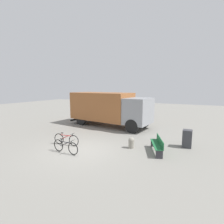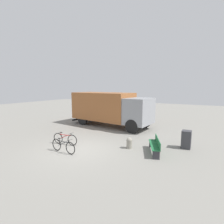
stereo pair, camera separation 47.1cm
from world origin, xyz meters
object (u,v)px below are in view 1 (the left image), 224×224
(delivery_truck, at_px, (109,107))
(park_bench, at_px, (158,144))
(utility_box, at_px, (187,139))
(bicycle_middle, at_px, (65,146))
(bollard_near_bench, at_px, (131,142))
(bicycle_near, at_px, (66,139))

(delivery_truck, distance_m, park_bench, 7.12)
(park_bench, distance_m, utility_box, 2.06)
(park_bench, relative_size, utility_box, 1.84)
(park_bench, distance_m, bicycle_middle, 4.91)
(bicycle_middle, distance_m, bollard_near_bench, 3.65)
(delivery_truck, distance_m, bollard_near_bench, 6.12)
(bicycle_near, relative_size, bollard_near_bench, 2.71)
(bicycle_middle, xyz_separation_m, bollard_near_bench, (2.84, 2.29, -0.02))
(bollard_near_bench, bearing_deg, bicycle_middle, -141.07)
(delivery_truck, xyz_separation_m, bollard_near_bench, (3.88, -4.54, -1.34))
(bicycle_middle, distance_m, utility_box, 6.87)
(delivery_truck, bearing_deg, bicycle_near, -81.66)
(park_bench, height_order, utility_box, utility_box)
(park_bench, xyz_separation_m, bicycle_near, (-5.17, -1.31, -0.10))
(park_bench, bearing_deg, bicycle_middle, 96.19)
(delivery_truck, distance_m, bicycle_near, 5.97)
(utility_box, bearing_deg, bicycle_near, -156.22)
(bicycle_near, xyz_separation_m, bollard_near_bench, (3.69, 1.28, -0.02))
(park_bench, bearing_deg, bicycle_near, 82.21)
(bicycle_near, bearing_deg, delivery_truck, 85.67)
(bicycle_near, relative_size, utility_box, 1.67)
(park_bench, distance_m, bicycle_near, 5.34)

